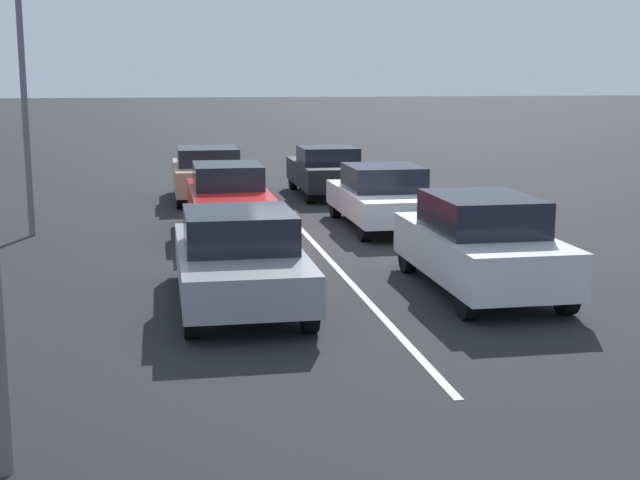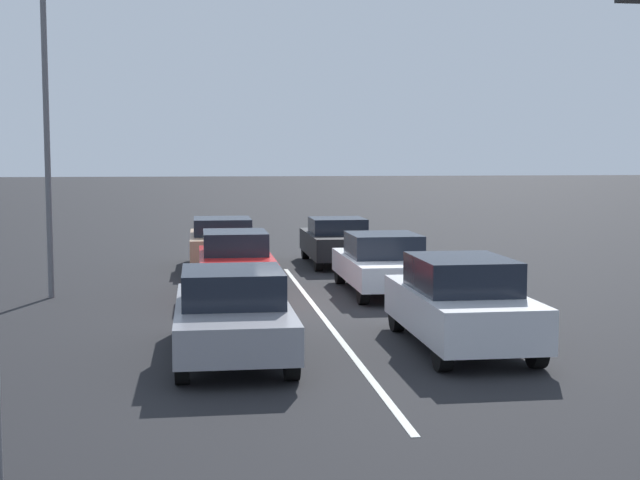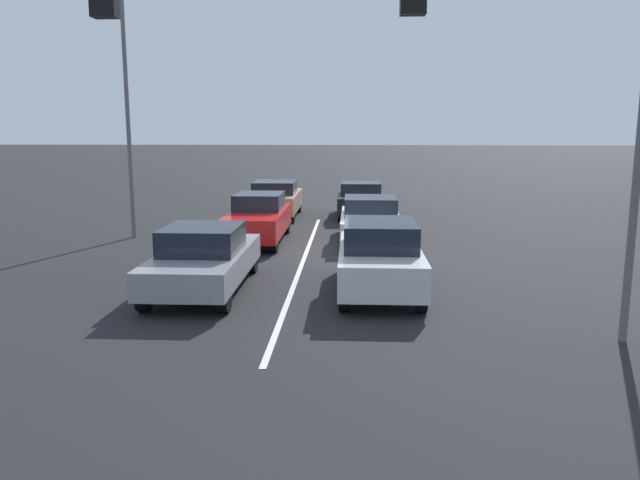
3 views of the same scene
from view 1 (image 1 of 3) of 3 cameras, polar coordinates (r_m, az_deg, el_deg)
The scene contains 9 objects.
ground_plane at distance 19.72m, azimuth -0.66°, elevation 0.07°, with size 240.00×240.00×0.00m, color black.
lane_stripe_left_divider at distance 17.75m, azimuth 0.44°, elevation -1.10°, with size 0.12×16.08×0.01m, color silver.
car_gray_midlane_front at distance 14.13m, azimuth -5.20°, elevation -1.09°, with size 1.91×4.74×1.50m.
car_silver_leftlane_front at distance 15.09m, azimuth 10.24°, elevation -0.21°, with size 1.83×4.36×1.63m.
car_red_midlane_second at distance 20.30m, azimuth -5.86°, elevation 2.56°, with size 1.72×4.64×1.58m.
car_white_leftlane_second at distance 21.16m, azimuth 4.07°, elevation 2.81°, with size 1.91×4.46×1.48m.
car_tan_midlane_third at distance 25.99m, azimuth -7.19°, elevation 4.28°, with size 1.93×4.36×1.52m.
car_black_leftlane_third at distance 26.73m, azimuth 0.48°, elevation 4.45°, with size 1.87×4.29×1.46m.
street_lamp_right_shoulder at distance 20.86m, azimuth -18.25°, elevation 13.87°, with size 1.78×0.24×8.76m.
Camera 1 is at (3.22, 19.12, 3.61)m, focal length 50.00 mm.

